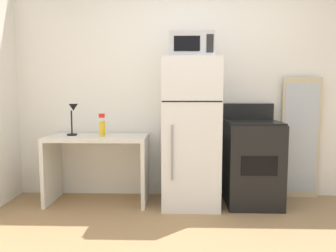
# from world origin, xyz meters

# --- Properties ---
(wall_back_white) EXTENTS (5.00, 0.10, 2.60)m
(wall_back_white) POSITION_xyz_m (0.00, 1.70, 1.30)
(wall_back_white) COLOR white
(wall_back_white) RESTS_ON ground
(desk) EXTENTS (1.10, 0.56, 0.75)m
(desk) POSITION_xyz_m (-1.13, 1.35, 0.52)
(desk) COLOR silver
(desk) RESTS_ON ground
(desk_lamp) EXTENTS (0.14, 0.12, 0.35)m
(desk_lamp) POSITION_xyz_m (-1.40, 1.37, 0.99)
(desk_lamp) COLOR black
(desk_lamp) RESTS_ON desk
(spray_bottle) EXTENTS (0.06, 0.06, 0.25)m
(spray_bottle) POSITION_xyz_m (-1.07, 1.32, 0.85)
(spray_bottle) COLOR yellow
(spray_bottle) RESTS_ON desk
(refrigerator) EXTENTS (0.61, 0.67, 1.59)m
(refrigerator) POSITION_xyz_m (-0.10, 1.31, 0.79)
(refrigerator) COLOR white
(refrigerator) RESTS_ON ground
(microwave) EXTENTS (0.46, 0.35, 0.26)m
(microwave) POSITION_xyz_m (-0.10, 1.29, 1.72)
(microwave) COLOR #B7B7BC
(microwave) RESTS_ON refrigerator
(oven_range) EXTENTS (0.57, 0.61, 1.10)m
(oven_range) POSITION_xyz_m (0.58, 1.33, 0.47)
(oven_range) COLOR black
(oven_range) RESTS_ON ground
(leaning_mirror) EXTENTS (0.44, 0.03, 1.40)m
(leaning_mirror) POSITION_xyz_m (1.18, 1.59, 0.70)
(leaning_mirror) COLOR #C6B793
(leaning_mirror) RESTS_ON ground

